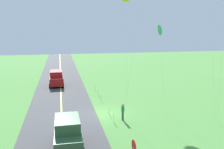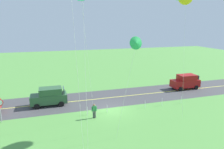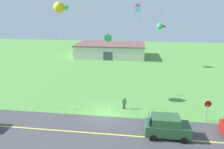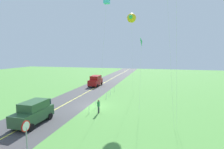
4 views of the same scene
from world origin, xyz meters
name	(u,v)px [view 4 (image 4 of 4)]	position (x,y,z in m)	size (l,w,h in m)	color
ground_plane	(92,106)	(0.00, 0.00, -0.05)	(120.00, 120.00, 0.10)	#549342
asphalt_road	(65,104)	(0.00, -4.00, 0.00)	(120.00, 7.00, 0.00)	#424244
road_centre_stripe	(65,104)	(0.00, -4.00, 0.01)	(120.00, 0.16, 0.00)	#E5E04C
car_suv_foreground	(33,112)	(6.83, -3.59, 1.15)	(4.40, 2.12, 2.24)	#2D5633
car_parked_west_far	(96,81)	(-13.79, -4.60, 1.15)	(4.40, 2.12, 2.24)	maroon
stop_sign	(26,132)	(11.72, -0.10, 1.80)	(0.76, 0.08, 2.56)	gray
person_adult_near	(99,106)	(2.26, 1.68, 0.86)	(0.58, 0.22, 1.60)	#3F3F47
kite_red_low	(107,0)	(3.53, 3.10, 12.35)	(1.56, 1.71, 12.83)	silver
kite_yellow_high	(142,42)	(-0.42, 6.31, 8.40)	(2.27, 0.35, 8.98)	silver
kite_orange_near	(131,18)	(-6.32, 4.18, 12.44)	(1.90, 1.40, 13.15)	silver
fence_post_0	(114,89)	(-9.39, 0.70, 0.45)	(0.05, 0.05, 0.90)	silver
fence_post_1	(110,92)	(-6.59, 0.70, 0.45)	(0.05, 0.05, 0.90)	silver
fence_post_2	(106,96)	(-4.28, 0.70, 0.45)	(0.05, 0.05, 0.90)	silver
fence_post_3	(96,104)	(0.54, 0.70, 0.45)	(0.05, 0.05, 0.90)	silver
fence_post_4	(89,110)	(2.83, 0.70, 0.45)	(0.05, 0.05, 0.90)	silver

